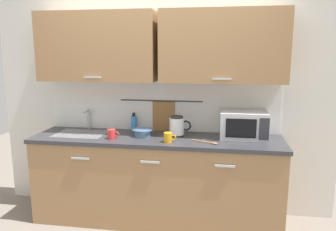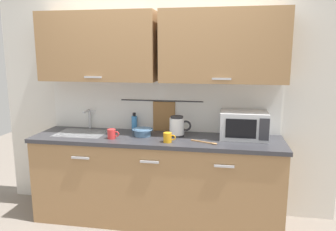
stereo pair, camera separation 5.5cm
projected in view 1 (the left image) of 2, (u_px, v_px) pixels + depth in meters
The scene contains 10 objects.
counter_unit at pixel (156, 178), 3.39m from camera, with size 2.53×0.64×0.90m.
back_wall_assembly at pixel (160, 74), 3.41m from camera, with size 3.70×0.41×2.50m.
sink_faucet at pixel (88, 116), 3.62m from camera, with size 0.09×0.17×0.22m.
microwave at pixel (243, 125), 3.25m from camera, with size 0.46×0.35×0.27m.
electric_kettle at pixel (177, 126), 3.32m from camera, with size 0.23×0.16×0.21m.
dish_soap_bottle at pixel (134, 123), 3.56m from camera, with size 0.06×0.06×0.20m.
mug_near_sink at pixel (112, 134), 3.22m from camera, with size 0.12×0.08×0.09m.
mixing_bowl at pixel (143, 132), 3.33m from camera, with size 0.21×0.21×0.08m.
mug_by_kettle at pixel (168, 137), 3.10m from camera, with size 0.12×0.08×0.09m.
wooden_spoon at pixel (208, 142), 3.08m from camera, with size 0.26×0.14×0.01m.
Camera 1 is at (0.62, -2.84, 1.74)m, focal length 34.83 mm.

